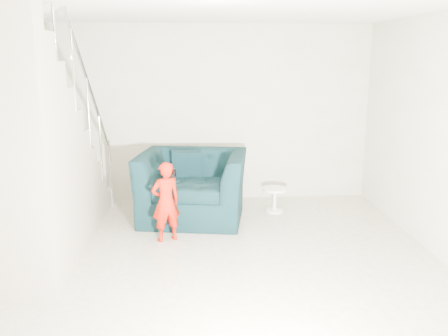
{
  "coord_description": "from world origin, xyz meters",
  "views": [
    {
      "loc": [
        -0.19,
        -4.57,
        2.19
      ],
      "look_at": [
        0.15,
        1.2,
        0.85
      ],
      "focal_mm": 38.0,
      "sensor_mm": 36.0,
      "label": 1
    }
  ],
  "objects_px": {
    "staircase": "(31,175)",
    "armchair": "(193,186)",
    "side_table": "(275,196)",
    "toddler": "(166,202)"
  },
  "relations": [
    {
      "from": "armchair",
      "to": "toddler",
      "type": "distance_m",
      "value": 0.89
    },
    {
      "from": "staircase",
      "to": "armchair",
      "type": "bearing_deg",
      "value": 35.34
    },
    {
      "from": "armchair",
      "to": "staircase",
      "type": "bearing_deg",
      "value": -135.78
    },
    {
      "from": "armchair",
      "to": "staircase",
      "type": "height_order",
      "value": "staircase"
    },
    {
      "from": "toddler",
      "to": "side_table",
      "type": "height_order",
      "value": "toddler"
    },
    {
      "from": "armchair",
      "to": "side_table",
      "type": "bearing_deg",
      "value": 18.58
    },
    {
      "from": "armchair",
      "to": "side_table",
      "type": "xyz_separation_m",
      "value": [
        1.19,
        0.2,
        -0.22
      ]
    },
    {
      "from": "toddler",
      "to": "staircase",
      "type": "height_order",
      "value": "staircase"
    },
    {
      "from": "armchair",
      "to": "staircase",
      "type": "distance_m",
      "value": 2.2
    },
    {
      "from": "armchair",
      "to": "staircase",
      "type": "xyz_separation_m",
      "value": [
        -1.75,
        -1.24,
        0.48
      ]
    }
  ]
}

